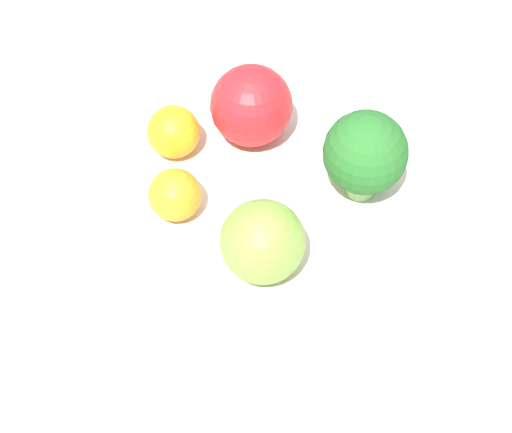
# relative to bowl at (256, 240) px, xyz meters

# --- Properties ---
(ground_plane) EXTENTS (6.00, 6.00, 0.00)m
(ground_plane) POSITION_rel_bowl_xyz_m (0.00, 0.00, -0.04)
(ground_plane) COLOR gray
(table_surface) EXTENTS (1.20, 1.20, 0.02)m
(table_surface) POSITION_rel_bowl_xyz_m (0.00, 0.00, -0.03)
(table_surface) COLOR #B2C6B2
(table_surface) RESTS_ON ground_plane
(bowl) EXTENTS (0.24, 0.24, 0.03)m
(bowl) POSITION_rel_bowl_xyz_m (0.00, 0.00, 0.00)
(bowl) COLOR silver
(bowl) RESTS_ON table_surface
(broccoli) EXTENTS (0.06, 0.06, 0.07)m
(broccoli) POSITION_rel_bowl_xyz_m (0.08, 0.02, 0.06)
(broccoli) COLOR #8CB76B
(broccoli) RESTS_ON bowl
(apple_red) EXTENTS (0.06, 0.06, 0.06)m
(apple_red) POSITION_rel_bowl_xyz_m (0.00, -0.03, 0.04)
(apple_red) COLOR olive
(apple_red) RESTS_ON bowl
(apple_green) EXTENTS (0.06, 0.06, 0.06)m
(apple_green) POSITION_rel_bowl_xyz_m (0.01, 0.09, 0.05)
(apple_green) COLOR red
(apple_green) RESTS_ON bowl
(orange_front) EXTENTS (0.04, 0.04, 0.04)m
(orange_front) POSITION_rel_bowl_xyz_m (-0.05, 0.08, 0.04)
(orange_front) COLOR orange
(orange_front) RESTS_ON bowl
(orange_back) EXTENTS (0.04, 0.04, 0.04)m
(orange_back) POSITION_rel_bowl_xyz_m (-0.05, 0.02, 0.04)
(orange_back) COLOR orange
(orange_back) RESTS_ON bowl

